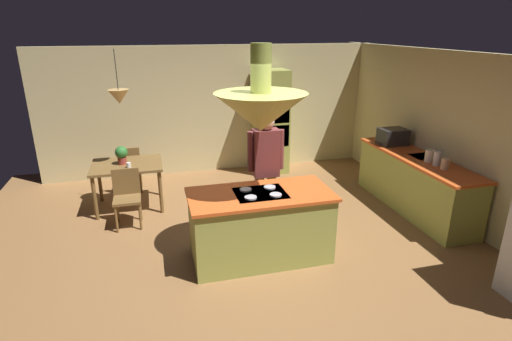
# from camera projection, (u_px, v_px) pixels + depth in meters

# --- Properties ---
(ground) EXTENTS (8.16, 8.16, 0.00)m
(ground) POSITION_uv_depth(u_px,v_px,m) (256.00, 249.00, 5.58)
(ground) COLOR olive
(wall_back) EXTENTS (6.80, 0.10, 2.55)m
(wall_back) POSITION_uv_depth(u_px,v_px,m) (213.00, 110.00, 8.30)
(wall_back) COLOR beige
(wall_back) RESTS_ON ground
(wall_right) EXTENTS (0.10, 7.20, 2.55)m
(wall_right) POSITION_uv_depth(u_px,v_px,m) (452.00, 136.00, 6.30)
(wall_right) COLOR beige
(wall_right) RESTS_ON ground
(kitchen_island) EXTENTS (1.82, 0.88, 0.94)m
(kitchen_island) POSITION_uv_depth(u_px,v_px,m) (260.00, 225.00, 5.25)
(kitchen_island) COLOR #A0A84C
(kitchen_island) RESTS_ON ground
(counter_run_right) EXTENTS (0.73, 2.53, 0.92)m
(counter_run_right) POSITION_uv_depth(u_px,v_px,m) (415.00, 183.00, 6.65)
(counter_run_right) COLOR #A0A84C
(counter_run_right) RESTS_ON ground
(oven_tower) EXTENTS (0.66, 0.62, 2.09)m
(oven_tower) POSITION_uv_depth(u_px,v_px,m) (270.00, 122.00, 8.27)
(oven_tower) COLOR #A0A84C
(oven_tower) RESTS_ON ground
(dining_table) EXTENTS (1.12, 0.89, 0.76)m
(dining_table) POSITION_uv_depth(u_px,v_px,m) (127.00, 170.00, 6.69)
(dining_table) COLOR brown
(dining_table) RESTS_ON ground
(person_at_island) EXTENTS (0.53, 0.24, 1.77)m
(person_at_island) POSITION_uv_depth(u_px,v_px,m) (266.00, 165.00, 5.77)
(person_at_island) COLOR tan
(person_at_island) RESTS_ON ground
(range_hood) EXTENTS (1.10, 1.10, 1.00)m
(range_hood) POSITION_uv_depth(u_px,v_px,m) (261.00, 110.00, 4.74)
(range_hood) COLOR #A0A84C
(pendant_light_over_table) EXTENTS (0.32, 0.32, 0.82)m
(pendant_light_over_table) POSITION_uv_depth(u_px,v_px,m) (119.00, 97.00, 6.28)
(pendant_light_over_table) COLOR #E0B266
(chair_facing_island) EXTENTS (0.40, 0.40, 0.87)m
(chair_facing_island) POSITION_uv_depth(u_px,v_px,m) (127.00, 194.00, 6.13)
(chair_facing_island) COLOR brown
(chair_facing_island) RESTS_ON ground
(chair_by_back_wall) EXTENTS (0.40, 0.40, 0.87)m
(chair_by_back_wall) POSITION_uv_depth(u_px,v_px,m) (129.00, 166.00, 7.34)
(chair_by_back_wall) COLOR brown
(chair_by_back_wall) RESTS_ON ground
(potted_plant_on_table) EXTENTS (0.20, 0.20, 0.30)m
(potted_plant_on_table) POSITION_uv_depth(u_px,v_px,m) (122.00, 154.00, 6.60)
(potted_plant_on_table) COLOR #99382D
(potted_plant_on_table) RESTS_ON dining_table
(cup_on_table) EXTENTS (0.07, 0.07, 0.09)m
(cup_on_table) POSITION_uv_depth(u_px,v_px,m) (129.00, 165.00, 6.45)
(cup_on_table) COLOR white
(cup_on_table) RESTS_ON dining_table
(canister_flour) EXTENTS (0.12, 0.12, 0.17)m
(canister_flour) POSITION_uv_depth(u_px,v_px,m) (445.00, 164.00, 5.91)
(canister_flour) COLOR #E0B78C
(canister_flour) RESTS_ON counter_run_right
(canister_sugar) EXTENTS (0.11, 0.11, 0.21)m
(canister_sugar) POSITION_uv_depth(u_px,v_px,m) (437.00, 159.00, 6.06)
(canister_sugar) COLOR silver
(canister_sugar) RESTS_ON counter_run_right
(canister_tea) EXTENTS (0.14, 0.14, 0.19)m
(canister_tea) POSITION_uv_depth(u_px,v_px,m) (429.00, 156.00, 6.23)
(canister_tea) COLOR silver
(canister_tea) RESTS_ON counter_run_right
(microwave_on_counter) EXTENTS (0.46, 0.36, 0.28)m
(microwave_on_counter) POSITION_uv_depth(u_px,v_px,m) (393.00, 137.00, 7.14)
(microwave_on_counter) COLOR #232326
(microwave_on_counter) RESTS_ON counter_run_right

